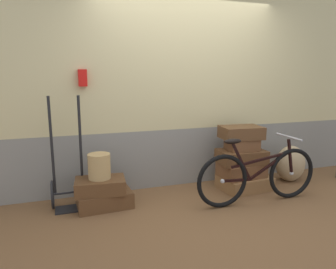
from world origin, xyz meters
TOP-DOWN VIEW (x-y plane):
  - ground at (0.00, 0.00)m, footprint 8.51×5.20m
  - station_building at (0.01, 0.85)m, footprint 6.51×0.74m
  - suitcase_0 at (-1.19, 0.33)m, footprint 0.64×0.45m
  - suitcase_1 at (-1.23, 0.31)m, footprint 0.60×0.42m
  - suitcase_2 at (0.69, 0.31)m, footprint 0.68×0.54m
  - suitcase_3 at (0.65, 0.32)m, footprint 0.59×0.44m
  - suitcase_4 at (0.64, 0.33)m, footprint 0.63×0.43m
  - suitcase_5 at (0.65, 0.34)m, footprint 0.41×0.32m
  - suitcase_6 at (0.64, 0.37)m, footprint 0.56×0.41m
  - wicker_basket at (-1.23, 0.34)m, footprint 0.26×0.26m
  - luggage_trolley at (-1.58, 0.47)m, footprint 0.40×0.38m
  - burlap_sack at (1.50, 0.37)m, footprint 0.43×0.36m
  - bicycle at (0.58, -0.14)m, footprint 1.60×0.46m

SIDE VIEW (x-z plane):
  - ground at x=0.00m, z-range -0.06..0.00m
  - suitcase_2 at x=0.69m, z-range 0.00..0.18m
  - suitcase_0 at x=-1.19m, z-range 0.00..0.19m
  - burlap_sack at x=1.50m, z-range 0.00..0.52m
  - suitcase_1 at x=-1.23m, z-range 0.19..0.35m
  - suitcase_3 at x=0.65m, z-range 0.18..0.36m
  - luggage_trolley at x=-1.58m, z-range -0.37..0.94m
  - bicycle at x=0.58m, z-range -0.07..0.75m
  - suitcase_4 at x=0.64m, z-range 0.36..0.54m
  - wicker_basket at x=-1.23m, z-range 0.35..0.64m
  - suitcase_5 at x=0.65m, z-range 0.54..0.69m
  - suitcase_6 at x=0.64m, z-range 0.69..0.85m
  - station_building at x=0.01m, z-range -0.01..2.98m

